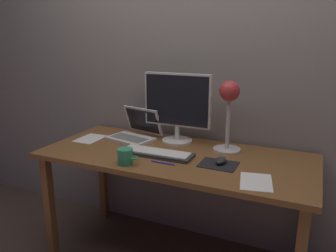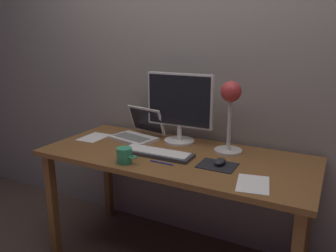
# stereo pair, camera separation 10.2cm
# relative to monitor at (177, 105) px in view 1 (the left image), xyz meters

# --- Properties ---
(back_wall) EXTENTS (4.80, 0.06, 2.60)m
(back_wall) POSITION_rel_monitor_xyz_m (0.08, 0.18, 0.31)
(back_wall) COLOR gray
(back_wall) RESTS_ON ground
(desk) EXTENTS (1.60, 0.70, 0.74)m
(desk) POSITION_rel_monitor_xyz_m (0.08, -0.22, -0.33)
(desk) COLOR brown
(desk) RESTS_ON ground
(monitor) EXTENTS (0.45, 0.20, 0.45)m
(monitor) POSITION_rel_monitor_xyz_m (0.00, 0.00, 0.00)
(monitor) COLOR silver
(monitor) RESTS_ON desk
(keyboard_main) EXTENTS (0.44, 0.15, 0.03)m
(keyboard_main) POSITION_rel_monitor_xyz_m (-0.01, -0.28, -0.24)
(keyboard_main) COLOR #38383A
(keyboard_main) RESTS_ON desk
(laptop) EXTENTS (0.35, 0.32, 0.21)m
(laptop) POSITION_rel_monitor_xyz_m (-0.28, -0.04, -0.19)
(laptop) COLOR silver
(laptop) RESTS_ON desk
(desk_lamp) EXTENTS (0.17, 0.17, 0.43)m
(desk_lamp) POSITION_rel_monitor_xyz_m (0.35, -0.04, 0.04)
(desk_lamp) COLOR beige
(desk_lamp) RESTS_ON desk
(mousepad) EXTENTS (0.20, 0.16, 0.00)m
(mousepad) POSITION_rel_monitor_xyz_m (0.36, -0.28, -0.25)
(mousepad) COLOR black
(mousepad) RESTS_ON desk
(mouse) EXTENTS (0.06, 0.10, 0.03)m
(mouse) POSITION_rel_monitor_xyz_m (0.37, -0.27, -0.23)
(mouse) COLOR #28282B
(mouse) RESTS_ON mousepad
(coffee_mug) EXTENTS (0.12, 0.09, 0.09)m
(coffee_mug) POSITION_rel_monitor_xyz_m (-0.10, -0.48, -0.21)
(coffee_mug) COLOR #339966
(coffee_mug) RESTS_ON desk
(paper_sheet_near_mouse) EXTENTS (0.19, 0.23, 0.00)m
(paper_sheet_near_mouse) POSITION_rel_monitor_xyz_m (0.59, -0.42, -0.25)
(paper_sheet_near_mouse) COLOR white
(paper_sheet_near_mouse) RESTS_ON desk
(paper_sheet_by_keyboard) EXTENTS (0.15, 0.21, 0.00)m
(paper_sheet_by_keyboard) POSITION_rel_monitor_xyz_m (-0.57, -0.18, -0.25)
(paper_sheet_by_keyboard) COLOR white
(paper_sheet_by_keyboard) RESTS_ON desk
(pen) EXTENTS (0.14, 0.01, 0.01)m
(pen) POSITION_rel_monitor_xyz_m (0.08, -0.39, -0.24)
(pen) COLOR #2633A5
(pen) RESTS_ON desk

